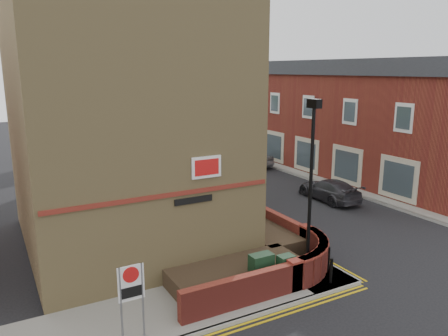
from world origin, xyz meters
TOP-DOWN VIEW (x-y plane):
  - ground at (0.00, 0.00)m, footprint 120.00×120.00m
  - pavement_corner at (-3.50, 1.50)m, footprint 13.00×3.00m
  - pavement_main at (2.00, 16.00)m, footprint 2.00×32.00m
  - pavement_far at (13.00, 13.00)m, footprint 4.00×40.00m
  - kerb_side at (-3.50, 0.00)m, footprint 13.00×0.15m
  - kerb_main_near at (3.00, 16.00)m, footprint 0.15×32.00m
  - kerb_main_far at (11.00, 13.00)m, footprint 0.15×40.00m
  - yellow_lines_main at (3.25, 16.00)m, footprint 0.28×32.00m
  - corner_building at (-2.84, 8.00)m, footprint 8.95×10.40m
  - garden_wall at (0.00, 2.50)m, footprint 6.80×6.00m
  - lamppost at (1.60, 1.20)m, footprint 0.25×0.50m
  - utility_cabinet_large at (-0.30, 1.30)m, footprint 0.80×0.45m
  - utility_cabinet_small at (0.50, 1.00)m, footprint 0.55×0.40m
  - bollard_near at (2.00, 0.40)m, footprint 0.11×0.11m
  - bollard_far at (2.60, 1.20)m, footprint 0.11×0.11m
  - zone_sign at (-5.00, 0.50)m, footprint 0.72×0.07m
  - far_terrace at (14.50, 17.00)m, footprint 5.40×30.40m
  - far_terrace_cream at (14.50, 38.00)m, footprint 5.40×12.40m
  - tree_near at (2.00, 14.05)m, footprint 3.64×3.65m
  - tree_mid at (2.00, 22.05)m, footprint 4.03×4.03m
  - tree_far at (2.00, 30.05)m, footprint 3.81×3.81m
  - traffic_light_assembly at (2.40, 25.00)m, footprint 0.20×0.16m
  - silver_car_near at (3.60, 12.80)m, footprint 2.85×4.48m
  - red_car_main at (3.60, 18.53)m, footprint 3.88×5.66m
  - grey_car_far at (9.00, 8.26)m, footprint 1.87×4.29m
  - silver_car_far at (9.73, 18.25)m, footprint 2.53×4.68m

SIDE VIEW (x-z plane):
  - ground at x=0.00m, z-range 0.00..0.00m
  - garden_wall at x=0.00m, z-range -0.60..0.60m
  - yellow_lines_main at x=3.25m, z-range 0.00..0.01m
  - pavement_corner at x=-3.50m, z-range 0.00..0.12m
  - pavement_main at x=2.00m, z-range 0.00..0.12m
  - pavement_far at x=13.00m, z-range 0.00..0.12m
  - kerb_side at x=-3.50m, z-range 0.00..0.12m
  - kerb_main_near at x=3.00m, z-range 0.00..0.12m
  - kerb_main_far at x=11.00m, z-range 0.00..0.12m
  - bollard_near at x=2.00m, z-range 0.12..1.02m
  - bollard_far at x=2.60m, z-range 0.12..1.02m
  - grey_car_far at x=9.00m, z-range 0.00..1.23m
  - utility_cabinet_small at x=0.50m, z-range 0.12..1.22m
  - silver_car_near at x=3.60m, z-range 0.00..1.39m
  - red_car_main at x=3.60m, z-range 0.00..1.44m
  - utility_cabinet_large at x=-0.30m, z-range 0.12..1.32m
  - silver_car_far at x=9.73m, z-range 0.00..1.51m
  - zone_sign at x=-5.00m, z-range 0.54..2.74m
  - traffic_light_assembly at x=2.40m, z-range 0.68..4.88m
  - lamppost at x=1.60m, z-range 0.19..6.49m
  - far_terrace at x=14.50m, z-range 0.04..8.04m
  - far_terrace_cream at x=14.50m, z-range 0.05..8.05m
  - tree_near at x=2.00m, z-range 1.35..8.05m
  - tree_far at x=2.00m, z-range 1.41..8.42m
  - tree_mid at x=2.00m, z-range 1.49..8.91m
  - corner_building at x=-2.84m, z-range -0.57..13.03m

